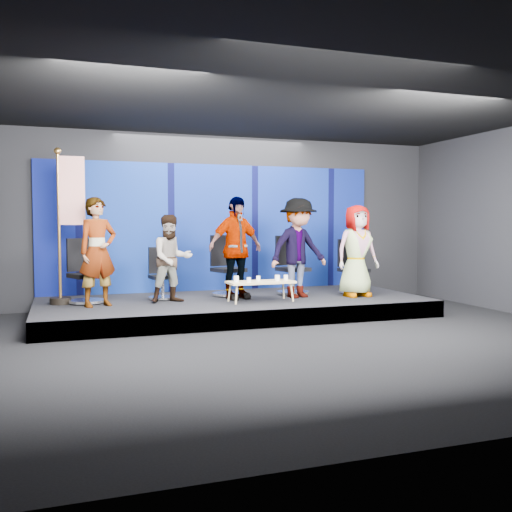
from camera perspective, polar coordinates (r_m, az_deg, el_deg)
The scene contains 21 objects.
ground at distance 8.30m, azimuth 2.82°, elevation -8.50°, with size 10.00×10.00×0.00m, color black.
room_walls at distance 8.15m, azimuth 2.87°, elevation 8.46°, with size 10.02×8.02×3.51m.
riser at distance 10.60m, azimuth -2.21°, elevation -5.08°, with size 7.00×3.00×0.30m, color black.
backdrop at distance 11.88m, azimuth -4.25°, elevation 2.85°, with size 7.00×0.08×2.60m, color #070B54.
chair_a at distance 10.37m, azimuth -16.71°, elevation -2.50°, with size 0.84×0.84×1.13m.
panelist_a at distance 9.87m, azimuth -15.54°, elevation 0.40°, with size 0.67×0.44×1.83m, color black.
chair_b at distance 10.61m, azimuth -9.40°, elevation -2.59°, with size 0.60×0.60×0.95m.
panelist_b at distance 10.10m, azimuth -8.44°, elevation -0.27°, with size 0.75×0.58×1.54m, color black.
chair_c at distance 10.97m, azimuth -2.92°, elevation -1.99°, with size 0.81×0.81×1.16m.
panelist_c at distance 10.45m, azimuth -2.07°, elevation 0.82°, with size 1.10×0.46×1.88m, color black.
chair_d at distance 11.20m, azimuth 3.56°, elevation -1.90°, with size 0.77×0.77×1.15m.
panelist_d at distance 10.68m, azimuth 4.24°, elevation 0.81°, with size 1.20×0.69×1.86m, color black.
chair_e at distance 11.51m, azimuth 9.60°, elevation -1.93°, with size 0.63×0.63×1.07m.
panelist_e at distance 10.98m, azimuth 10.04°, elevation 0.51°, with size 0.85×0.55×1.74m, color black.
coffee_table at distance 10.14m, azimuth 0.47°, elevation -2.69°, with size 1.20×0.53×0.37m.
mug_a at distance 9.98m, azimuth -1.99°, elevation -2.30°, with size 0.09×0.09×0.11m, color white.
mug_b at distance 9.93m, azimuth -0.72°, elevation -2.40°, with size 0.07×0.07×0.08m, color white.
mug_c at distance 10.18m, azimuth 0.22°, elevation -2.25°, with size 0.08×0.08×0.09m, color white.
mug_d at distance 10.18m, azimuth 2.15°, elevation -2.21°, with size 0.09×0.09×0.11m, color white.
mug_e at distance 10.34m, azimuth 3.00°, elevation -2.15°, with size 0.08×0.08×0.09m, color white.
flag_stand at distance 10.33m, azimuth -18.36°, elevation 3.28°, with size 0.61×0.36×2.68m.
Camera 1 is at (-3.02, -7.54, 1.70)m, focal length 40.00 mm.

